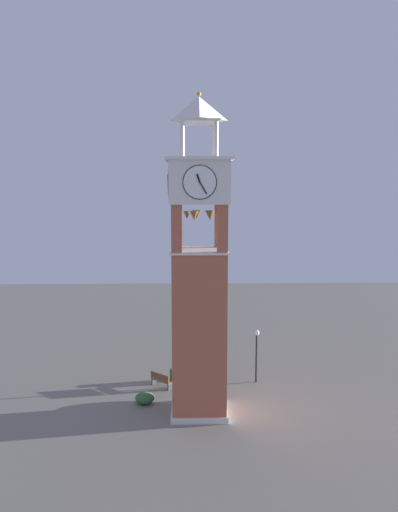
{
  "coord_description": "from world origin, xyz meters",
  "views": [
    {
      "loc": [
        0.65,
        28.28,
        12.94
      ],
      "look_at": [
        0.0,
        0.0,
        9.13
      ],
      "focal_mm": 36.09,
      "sensor_mm": 36.0,
      "label": 1
    }
  ],
  "objects_px": {
    "park_bench": "(161,380)",
    "trash_bin": "(174,375)",
    "lamp_post": "(257,346)",
    "clock_tower": "(199,288)"
  },
  "relations": [
    {
      "from": "park_bench",
      "to": "trash_bin",
      "type": "height_order",
      "value": "park_bench"
    },
    {
      "from": "clock_tower",
      "to": "lamp_post",
      "type": "relative_size",
      "value": 5.03
    },
    {
      "from": "trash_bin",
      "to": "lamp_post",
      "type": "bearing_deg",
      "value": 175.72
    },
    {
      "from": "park_bench",
      "to": "trash_bin",
      "type": "xyz_separation_m",
      "value": [
        -0.78,
        -1.16,
        -0.08
      ]
    },
    {
      "from": "clock_tower",
      "to": "trash_bin",
      "type": "distance_m",
      "value": 8.66
    },
    {
      "from": "park_bench",
      "to": "trash_bin",
      "type": "relative_size",
      "value": 1.86
    },
    {
      "from": "clock_tower",
      "to": "trash_bin",
      "type": "bearing_deg",
      "value": -72.03
    },
    {
      "from": "clock_tower",
      "to": "park_bench",
      "type": "height_order",
      "value": "clock_tower"
    },
    {
      "from": "clock_tower",
      "to": "lamp_post",
      "type": "distance_m",
      "value": 7.69
    },
    {
      "from": "clock_tower",
      "to": "park_bench",
      "type": "relative_size",
      "value": 12.06
    }
  ]
}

